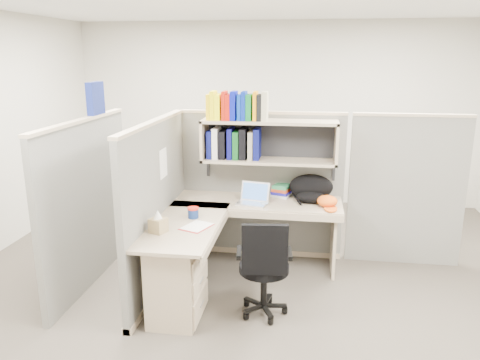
% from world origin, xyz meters
% --- Properties ---
extents(ground, '(6.00, 6.00, 0.00)m').
position_xyz_m(ground, '(0.00, 0.00, 0.00)').
color(ground, '#322E27').
rests_on(ground, ground).
extents(room_shell, '(6.00, 6.00, 6.00)m').
position_xyz_m(room_shell, '(0.00, 0.00, 1.62)').
color(room_shell, '#BCB6AA').
rests_on(room_shell, ground).
extents(cubicle, '(3.79, 1.84, 1.95)m').
position_xyz_m(cubicle, '(-0.37, 0.45, 0.91)').
color(cubicle, '#5F5F5A').
rests_on(cubicle, ground).
extents(desk, '(1.74, 1.75, 0.73)m').
position_xyz_m(desk, '(-0.41, -0.29, 0.44)').
color(desk, gray).
rests_on(desk, ground).
extents(laptop, '(0.35, 0.35, 0.22)m').
position_xyz_m(laptop, '(-0.04, 0.46, 0.84)').
color(laptop, silver).
rests_on(laptop, desk).
extents(backpack, '(0.47, 0.37, 0.27)m').
position_xyz_m(backpack, '(0.55, 0.66, 0.86)').
color(backpack, black).
rests_on(backpack, desk).
extents(orange_cap, '(0.27, 0.29, 0.11)m').
position_xyz_m(orange_cap, '(0.71, 0.49, 0.79)').
color(orange_cap, '#D45212').
rests_on(orange_cap, desk).
extents(snack_canister, '(0.10, 0.10, 0.10)m').
position_xyz_m(snack_canister, '(-0.54, -0.04, 0.78)').
color(snack_canister, navy).
rests_on(snack_canister, desk).
extents(tissue_box, '(0.16, 0.16, 0.20)m').
position_xyz_m(tissue_box, '(-0.74, -0.44, 0.83)').
color(tissue_box, '#A0895B').
rests_on(tissue_box, desk).
extents(mouse, '(0.10, 0.08, 0.03)m').
position_xyz_m(mouse, '(0.08, 0.45, 0.75)').
color(mouse, '#7C91B1').
rests_on(mouse, desk).
extents(paper_cup, '(0.07, 0.07, 0.09)m').
position_xyz_m(paper_cup, '(-0.03, 0.71, 0.78)').
color(paper_cup, silver).
rests_on(paper_cup, desk).
extents(book_stack, '(0.26, 0.30, 0.12)m').
position_xyz_m(book_stack, '(0.25, 0.81, 0.79)').
color(book_stack, gray).
rests_on(book_stack, desk).
extents(loose_paper, '(0.28, 0.31, 0.00)m').
position_xyz_m(loose_paper, '(-0.45, -0.25, 0.73)').
color(loose_paper, white).
rests_on(loose_paper, desk).
extents(task_chair, '(0.49, 0.45, 0.90)m').
position_xyz_m(task_chair, '(0.17, -0.44, 0.32)').
color(task_chair, black).
rests_on(task_chair, ground).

